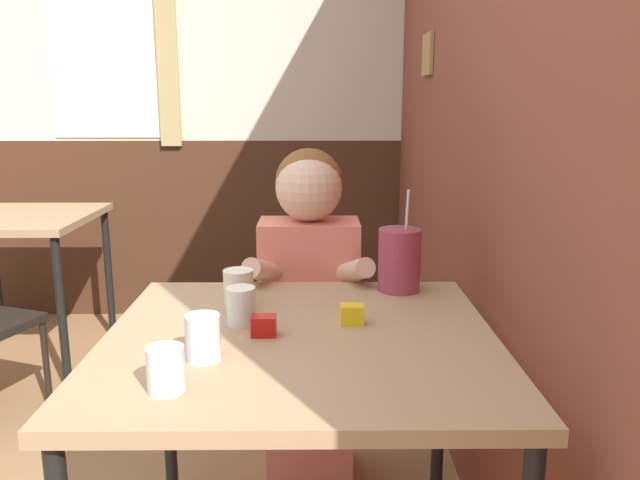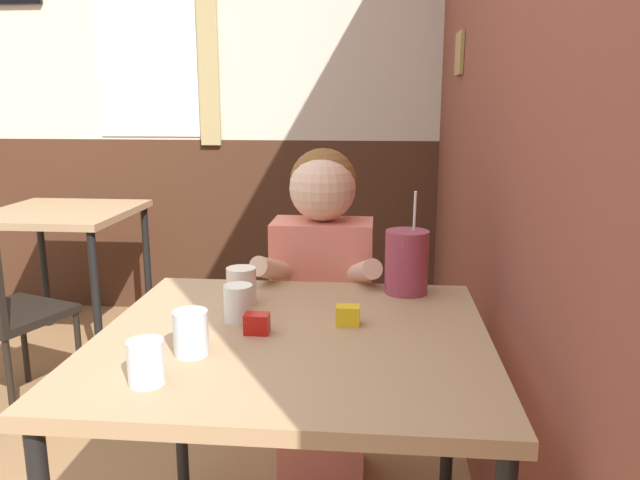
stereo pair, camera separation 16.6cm
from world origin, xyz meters
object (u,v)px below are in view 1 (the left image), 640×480
at_px(main_table, 300,361).
at_px(cocktail_pitcher, 399,260).
at_px(person_seated, 309,304).
at_px(background_table, 19,233).

xyz_separation_m(main_table, cocktail_pitcher, (0.29, 0.37, 0.16)).
xyz_separation_m(main_table, person_seated, (0.02, 0.63, -0.06)).
bearing_deg(cocktail_pitcher, main_table, -128.10).
distance_m(main_table, person_seated, 0.63).
bearing_deg(cocktail_pitcher, background_table, 143.74).
bearing_deg(person_seated, background_table, 145.24).
height_order(main_table, cocktail_pitcher, cocktail_pitcher).
height_order(main_table, person_seated, person_seated).
distance_m(main_table, cocktail_pitcher, 0.50).
height_order(background_table, cocktail_pitcher, cocktail_pitcher).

